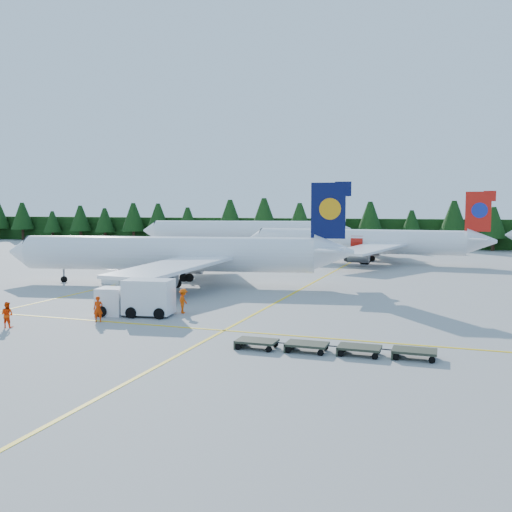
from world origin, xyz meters
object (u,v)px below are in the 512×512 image
(airliner_navy, at_px, (162,254))
(service_truck, at_px, (136,298))
(airstairs, at_px, (122,276))
(airliner_red, at_px, (355,242))

(airliner_navy, xyz_separation_m, service_truck, (6.78, -16.91, -1.89))
(airliner_navy, distance_m, service_truck, 18.32)
(airstairs, distance_m, service_truck, 19.64)
(service_truck, bearing_deg, airliner_red, 70.46)
(airliner_navy, xyz_separation_m, airstairs, (-4.55, -0.88, -2.53))
(airliner_navy, bearing_deg, service_truck, -78.90)
(airliner_red, bearing_deg, airstairs, -120.82)
(airstairs, bearing_deg, airliner_navy, 27.55)
(airliner_red, distance_m, service_truck, 49.55)
(airliner_navy, distance_m, airstairs, 5.28)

